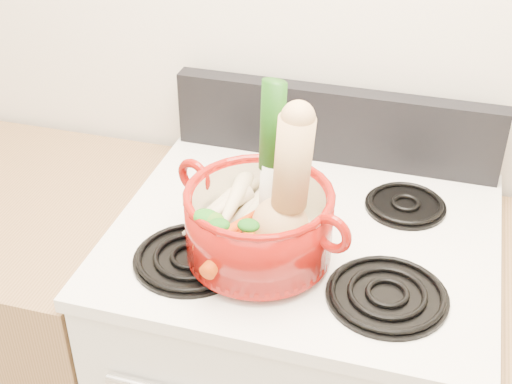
# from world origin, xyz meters

# --- Properties ---
(wall_back) EXTENTS (3.50, 0.02, 2.60)m
(wall_back) POSITION_xyz_m (0.00, 1.75, 1.30)
(wall_back) COLOR silver
(wall_back) RESTS_ON floor
(cooktop) EXTENTS (0.78, 0.67, 0.03)m
(cooktop) POSITION_xyz_m (0.00, 1.40, 0.93)
(cooktop) COLOR silver
(cooktop) RESTS_ON stove_body
(control_backsplash) EXTENTS (0.76, 0.05, 0.18)m
(control_backsplash) POSITION_xyz_m (0.00, 1.70, 1.04)
(control_backsplash) COLOR black
(control_backsplash) RESTS_ON cooktop
(burner_front_left) EXTENTS (0.22, 0.22, 0.02)m
(burner_front_left) POSITION_xyz_m (-0.19, 1.24, 0.96)
(burner_front_left) COLOR black
(burner_front_left) RESTS_ON cooktop
(burner_front_right) EXTENTS (0.22, 0.22, 0.02)m
(burner_front_right) POSITION_xyz_m (0.19, 1.24, 0.96)
(burner_front_right) COLOR black
(burner_front_right) RESTS_ON cooktop
(burner_back_left) EXTENTS (0.17, 0.17, 0.02)m
(burner_back_left) POSITION_xyz_m (-0.19, 1.54, 0.96)
(burner_back_left) COLOR black
(burner_back_left) RESTS_ON cooktop
(burner_back_right) EXTENTS (0.17, 0.17, 0.02)m
(burner_back_right) POSITION_xyz_m (0.19, 1.54, 0.96)
(burner_back_right) COLOR black
(burner_back_right) RESTS_ON cooktop
(dutch_oven) EXTENTS (0.36, 0.36, 0.14)m
(dutch_oven) POSITION_xyz_m (-0.06, 1.28, 1.04)
(dutch_oven) COLOR maroon
(dutch_oven) RESTS_ON burner_front_left
(pot_handle_left) EXTENTS (0.08, 0.04, 0.08)m
(pot_handle_left) POSITION_xyz_m (-0.21, 1.33, 1.08)
(pot_handle_left) COLOR maroon
(pot_handle_left) RESTS_ON dutch_oven
(pot_handle_right) EXTENTS (0.08, 0.04, 0.08)m
(pot_handle_right) POSITION_xyz_m (0.08, 1.23, 1.08)
(pot_handle_right) COLOR maroon
(pot_handle_right) RESTS_ON dutch_oven
(squash) EXTENTS (0.17, 0.16, 0.29)m
(squash) POSITION_xyz_m (-0.02, 1.28, 1.13)
(squash) COLOR tan
(squash) RESTS_ON dutch_oven
(leek) EXTENTS (0.07, 0.08, 0.32)m
(leek) POSITION_xyz_m (-0.05, 1.33, 1.16)
(leek) COLOR silver
(leek) RESTS_ON dutch_oven
(ginger) EXTENTS (0.08, 0.06, 0.04)m
(ginger) POSITION_xyz_m (-0.05, 1.38, 1.02)
(ginger) COLOR #D8B585
(ginger) RESTS_ON dutch_oven
(parsnip_0) EXTENTS (0.12, 0.22, 0.06)m
(parsnip_0) POSITION_xyz_m (-0.11, 1.33, 1.02)
(parsnip_0) COLOR beige
(parsnip_0) RESTS_ON dutch_oven
(parsnip_1) EXTENTS (0.07, 0.19, 0.05)m
(parsnip_1) POSITION_xyz_m (-0.16, 1.29, 1.02)
(parsnip_1) COLOR beige
(parsnip_1) RESTS_ON dutch_oven
(parsnip_2) EXTENTS (0.10, 0.21, 0.06)m
(parsnip_2) POSITION_xyz_m (-0.09, 1.33, 1.03)
(parsnip_2) COLOR beige
(parsnip_2) RESTS_ON dutch_oven
(parsnip_3) EXTENTS (0.12, 0.16, 0.05)m
(parsnip_3) POSITION_xyz_m (-0.16, 1.30, 1.04)
(parsnip_3) COLOR beige
(parsnip_3) RESTS_ON dutch_oven
(parsnip_4) EXTENTS (0.14, 0.21, 0.06)m
(parsnip_4) POSITION_xyz_m (-0.14, 1.35, 1.04)
(parsnip_4) COLOR beige
(parsnip_4) RESTS_ON dutch_oven
(parsnip_5) EXTENTS (0.04, 0.21, 0.06)m
(parsnip_5) POSITION_xyz_m (-0.13, 1.30, 1.05)
(parsnip_5) COLOR #EFE7C2
(parsnip_5) RESTS_ON dutch_oven
(carrot_0) EXTENTS (0.10, 0.16, 0.05)m
(carrot_0) POSITION_xyz_m (-0.09, 1.25, 1.01)
(carrot_0) COLOR #DE630B
(carrot_0) RESTS_ON dutch_oven
(carrot_1) EXTENTS (0.05, 0.15, 0.04)m
(carrot_1) POSITION_xyz_m (-0.11, 1.21, 1.02)
(carrot_1) COLOR #CF4D0A
(carrot_1) RESTS_ON dutch_oven
(carrot_2) EXTENTS (0.07, 0.17, 0.04)m
(carrot_2) POSITION_xyz_m (-0.07, 1.26, 1.02)
(carrot_2) COLOR #CA5C0A
(carrot_2) RESTS_ON dutch_oven
(carrot_3) EXTENTS (0.10, 0.16, 0.05)m
(carrot_3) POSITION_xyz_m (-0.11, 1.24, 1.03)
(carrot_3) COLOR #D8400A
(carrot_3) RESTS_ON dutch_oven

